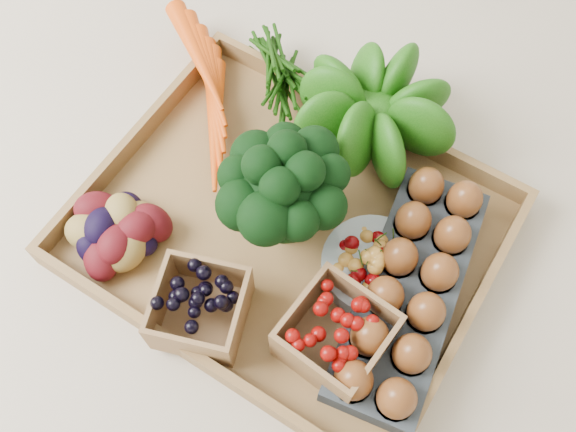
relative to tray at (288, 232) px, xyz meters
The scene contains 10 objects.
ground 0.01m from the tray, ahead, with size 4.00×4.00×0.00m, color beige.
tray is the anchor object (origin of this frame).
carrots 0.24m from the tray, 150.09° to the left, with size 0.23×0.16×0.05m, color #F04E0C, non-canonical shape.
lettuce 0.21m from the tray, 83.92° to the left, with size 0.15×0.15×0.15m, color #10460B.
broccoli 0.08m from the tray, behind, with size 0.17×0.17×0.14m, color black, non-canonical shape.
cherry_bowl 0.13m from the tray, ahead, with size 0.14×0.14×0.04m, color #8C9EA5.
egg_carton 0.19m from the tray, ahead, with size 0.12×0.34×0.04m, color #363E45.
potatoes 0.23m from the tray, 143.75° to the right, with size 0.15×0.15×0.09m, color #480B11, non-canonical shape.
punnet_blackberry 0.18m from the tray, 98.90° to the right, with size 0.11×0.11×0.08m, color black.
punnet_raspberry 0.18m from the tray, 37.76° to the right, with size 0.12×0.12×0.08m, color #720705.
Camera 1 is at (0.21, -0.33, 0.84)m, focal length 40.00 mm.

